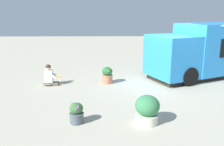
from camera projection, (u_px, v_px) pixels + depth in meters
The scene contains 6 objects.
ground_plane at pixel (166, 83), 10.23m from camera, with size 40.00×40.00×0.00m, color #B5AF9A.
food_truck at pixel (207, 51), 11.05m from camera, with size 4.05×5.78×2.42m.
person_customer at pixel (50, 77), 9.79m from camera, with size 0.45×0.76×0.87m.
planter_flowering_near at pixel (147, 109), 6.40m from camera, with size 0.66×0.66×0.79m.
planter_flowering_far at pixel (76, 113), 6.45m from camera, with size 0.40×0.40×0.58m.
planter_flowering_side at pixel (107, 75), 10.06m from camera, with size 0.47×0.47×0.70m.
Camera 1 is at (-9.75, 2.50, 2.93)m, focal length 38.42 mm.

